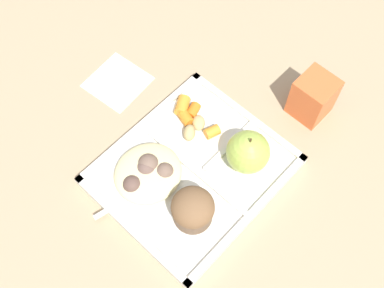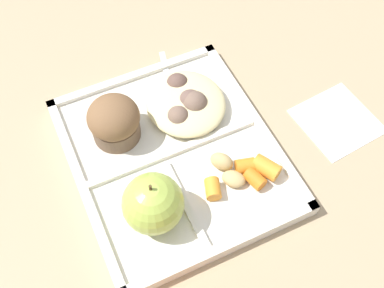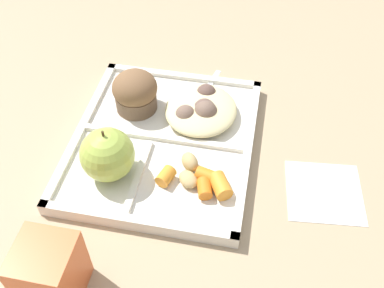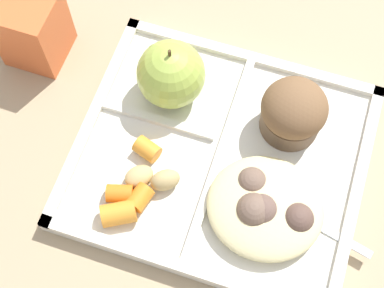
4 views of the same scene
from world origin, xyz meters
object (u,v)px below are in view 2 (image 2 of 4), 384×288
bran_muffin (114,121)px  lunch_tray (174,156)px  plastic_fork (171,93)px  green_apple (153,204)px

bran_muffin → lunch_tray: bearing=-136.9°
lunch_tray → bran_muffin: 0.10m
lunch_tray → plastic_fork: bearing=-21.8°
plastic_fork → bran_muffin: bearing=109.6°
bran_muffin → plastic_fork: bearing=-70.4°
green_apple → plastic_fork: 0.21m
lunch_tray → green_apple: size_ratio=3.70×
lunch_tray → bran_muffin: (0.06, 0.06, 0.04)m
plastic_fork → green_apple: bearing=150.5°
bran_muffin → green_apple: bearing=-180.0°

